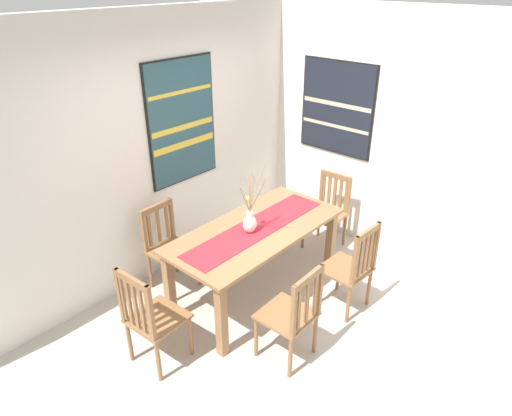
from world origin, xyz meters
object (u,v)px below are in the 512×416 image
painting_on_side_wall (337,108)px  chair_1 (169,247)px  centerpiece_vase (250,220)px  chair_0 (352,267)px  dining_table (256,239)px  chair_3 (151,317)px  chair_4 (328,210)px  chair_2 (292,314)px  painting_on_back_wall (182,122)px

painting_on_side_wall → chair_1: bearing=165.3°
centerpiece_vase → chair_0: (0.52, -0.83, -0.41)m
dining_table → chair_1: size_ratio=2.00×
chair_3 → chair_4: 2.54m
chair_4 → painting_on_side_wall: 1.18m
centerpiece_vase → chair_1: bearing=116.3°
chair_3 → chair_4: (2.54, -0.02, -0.02)m
painting_on_side_wall → chair_2: bearing=-154.1°
chair_1 → chair_2: (0.01, -1.58, 0.01)m
dining_table → painting_on_back_wall: (0.05, 1.06, 0.94)m
chair_0 → chair_4: size_ratio=1.07×
chair_1 → painting_on_back_wall: 1.28m
chair_2 → chair_3: chair_3 is taller
centerpiece_vase → chair_1: 0.97m
dining_table → chair_3: size_ratio=1.89×
dining_table → painting_on_back_wall: size_ratio=1.42×
chair_0 → painting_on_side_wall: 1.94m
chair_0 → painting_on_side_wall: painting_on_side_wall is taller
painting_on_side_wall → centerpiece_vase: bearing=-172.8°
chair_1 → chair_2: 1.58m
dining_table → chair_4: bearing=-0.3°
dining_table → chair_0: chair_0 is taller
chair_4 → centerpiece_vase: bearing=180.0°
painting_on_side_wall → chair_0: bearing=-139.4°
dining_table → chair_2: bearing=-119.8°
chair_3 → painting_on_back_wall: size_ratio=0.75×
dining_table → chair_0: bearing=-63.2°
chair_0 → painting_on_side_wall: bearing=40.6°
chair_1 → chair_3: 1.09m
dining_table → painting_on_side_wall: size_ratio=1.70×
chair_1 → painting_on_back_wall: bearing=28.7°
chair_4 → chair_0: bearing=-135.8°
centerpiece_vase → painting_on_side_wall: bearing=7.2°
chair_3 → chair_1: bearing=43.8°
chair_0 → painting_on_back_wall: bearing=101.1°
chair_0 → chair_1: bearing=119.3°
chair_2 → painting_on_back_wall: painting_on_back_wall is taller
chair_1 → painting_on_side_wall: painting_on_side_wall is taller
centerpiece_vase → painting_on_back_wall: bearing=82.3°
centerpiece_vase → chair_3: 1.24m
chair_2 → painting_on_back_wall: (0.51, 1.87, 1.13)m
chair_3 → painting_on_side_wall: size_ratio=0.90×
chair_0 → chair_2: (-0.89, 0.02, -0.02)m
centerpiece_vase → painting_on_back_wall: size_ratio=0.54×
chair_2 → painting_on_side_wall: bearing=25.9°
dining_table → chair_2: 0.95m
chair_0 → chair_1: (-0.90, 1.61, -0.03)m
chair_1 → chair_4: (1.75, -0.78, 0.01)m
chair_1 → painting_on_back_wall: size_ratio=0.71×
chair_1 → dining_table: bearing=-58.1°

